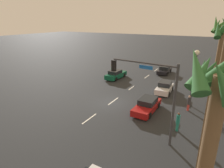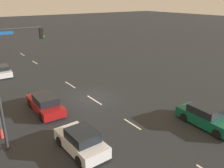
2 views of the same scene
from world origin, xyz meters
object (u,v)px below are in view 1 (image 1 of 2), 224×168
(pedestrian_1, at_px, (189,103))
(pedestrian_0, at_px, (178,121))
(palm_tree_1, at_px, (221,46))
(car_2, at_px, (147,105))
(palm_tree_3, at_px, (215,89))
(car_0, at_px, (116,74))
(palm_tree_0, at_px, (213,124))
(car_1, at_px, (165,88))
(streetlamp, at_px, (195,68))
(traffic_signal, at_px, (151,87))
(car_4, at_px, (164,70))

(pedestrian_1, bearing_deg, pedestrian_0, -2.55)
(palm_tree_1, bearing_deg, car_2, -50.62)
(pedestrian_0, distance_m, palm_tree_3, 6.77)
(car_0, relative_size, pedestrian_1, 2.63)
(pedestrian_0, height_order, pedestrian_1, pedestrian_0)
(pedestrian_0, bearing_deg, palm_tree_1, 162.99)
(palm_tree_0, height_order, palm_tree_1, palm_tree_1)
(pedestrian_0, height_order, palm_tree_3, palm_tree_3)
(car_1, relative_size, streetlamp, 0.62)
(car_2, xyz_separation_m, palm_tree_3, (6.69, 5.97, 5.10))
(traffic_signal, distance_m, pedestrian_0, 4.56)
(car_1, xyz_separation_m, car_2, (6.53, -0.19, -0.03))
(car_0, height_order, palm_tree_3, palm_tree_3)
(streetlamp, bearing_deg, palm_tree_0, 8.13)
(car_0, bearing_deg, pedestrian_0, 46.85)
(car_4, bearing_deg, car_1, 14.56)
(pedestrian_0, height_order, palm_tree_1, palm_tree_1)
(pedestrian_0, relative_size, pedestrian_1, 1.02)
(traffic_signal, distance_m, streetlamp, 8.65)
(pedestrian_0, bearing_deg, palm_tree_0, 14.69)
(car_2, bearing_deg, car_1, 178.32)
(traffic_signal, height_order, pedestrian_1, traffic_signal)
(car_4, bearing_deg, traffic_signal, 10.97)
(streetlamp, distance_m, pedestrian_1, 3.82)
(traffic_signal, relative_size, streetlamp, 1.02)
(palm_tree_1, xyz_separation_m, palm_tree_3, (11.55, 0.05, -1.08))
(palm_tree_1, bearing_deg, car_0, -106.25)
(car_0, distance_m, pedestrian_1, 14.36)
(car_0, xyz_separation_m, car_4, (-7.24, 6.35, -0.05))
(car_2, distance_m, traffic_signal, 6.25)
(car_4, height_order, streetlamp, streetlamp)
(car_1, distance_m, pedestrian_0, 9.67)
(car_2, height_order, palm_tree_3, palm_tree_3)
(car_2, relative_size, pedestrian_0, 2.62)
(traffic_signal, bearing_deg, car_2, -159.81)
(traffic_signal, bearing_deg, palm_tree_1, 156.10)
(car_0, height_order, streetlamp, streetlamp)
(car_1, xyz_separation_m, car_4, (-9.84, -2.56, -0.05))
(streetlamp, bearing_deg, pedestrian_1, 0.67)
(car_1, distance_m, palm_tree_3, 15.29)
(car_2, distance_m, palm_tree_1, 9.85)
(streetlamp, bearing_deg, car_4, -153.75)
(traffic_signal, bearing_deg, car_1, -172.27)
(car_4, bearing_deg, pedestrian_1, 23.88)
(pedestrian_1, distance_m, palm_tree_0, 14.86)
(streetlamp, xyz_separation_m, palm_tree_3, (10.42, 2.10, 1.29))
(car_0, height_order, car_1, car_1)
(pedestrian_1, distance_m, palm_tree_1, 6.76)
(car_0, distance_m, car_4, 9.63)
(car_2, relative_size, palm_tree_3, 0.61)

